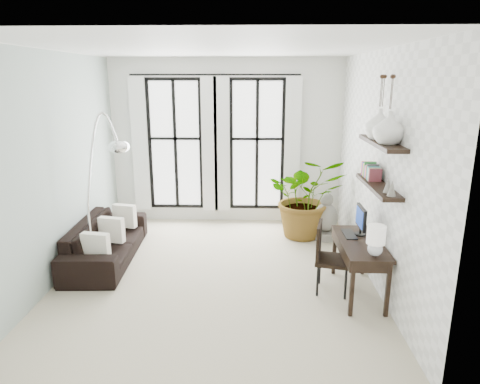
{
  "coord_description": "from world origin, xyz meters",
  "views": [
    {
      "loc": [
        0.54,
        -5.82,
        2.83
      ],
      "look_at": [
        0.34,
        0.3,
        1.19
      ],
      "focal_mm": 32.0,
      "sensor_mm": 36.0,
      "label": 1
    }
  ],
  "objects_px": {
    "plant": "(306,197)",
    "buddha": "(326,219)",
    "desk": "(361,246)",
    "arc_lamp": "(102,153)",
    "sofa": "(106,240)",
    "desk_chair": "(327,253)"
  },
  "relations": [
    {
      "from": "plant",
      "to": "arc_lamp",
      "type": "height_order",
      "value": "arc_lamp"
    },
    {
      "from": "sofa",
      "to": "arc_lamp",
      "type": "bearing_deg",
      "value": -147.04
    },
    {
      "from": "sofa",
      "to": "arc_lamp",
      "type": "distance_m",
      "value": 1.45
    },
    {
      "from": "desk",
      "to": "arc_lamp",
      "type": "bearing_deg",
      "value": 165.92
    },
    {
      "from": "sofa",
      "to": "plant",
      "type": "distance_m",
      "value": 3.51
    },
    {
      "from": "desk",
      "to": "buddha",
      "type": "xyz_separation_m",
      "value": [
        -0.1,
        2.11,
        -0.35
      ]
    },
    {
      "from": "plant",
      "to": "buddha",
      "type": "distance_m",
      "value": 0.54
    },
    {
      "from": "arc_lamp",
      "to": "buddha",
      "type": "bearing_deg",
      "value": 18.65
    },
    {
      "from": "plant",
      "to": "desk",
      "type": "height_order",
      "value": "plant"
    },
    {
      "from": "plant",
      "to": "desk",
      "type": "distance_m",
      "value": 2.26
    },
    {
      "from": "desk_chair",
      "to": "arc_lamp",
      "type": "bearing_deg",
      "value": 179.01
    },
    {
      "from": "plant",
      "to": "desk",
      "type": "relative_size",
      "value": 1.18
    },
    {
      "from": "arc_lamp",
      "to": "sofa",
      "type": "bearing_deg",
      "value": 125.47
    },
    {
      "from": "sofa",
      "to": "desk",
      "type": "bearing_deg",
      "value": -108.33
    },
    {
      "from": "desk",
      "to": "buddha",
      "type": "distance_m",
      "value": 2.14
    },
    {
      "from": "sofa",
      "to": "arc_lamp",
      "type": "height_order",
      "value": "arc_lamp"
    },
    {
      "from": "buddha",
      "to": "desk_chair",
      "type": "bearing_deg",
      "value": -98.92
    },
    {
      "from": "desk_chair",
      "to": "desk",
      "type": "bearing_deg",
      "value": -3.57
    },
    {
      "from": "plant",
      "to": "buddha",
      "type": "xyz_separation_m",
      "value": [
        0.36,
        -0.1,
        -0.39
      ]
    },
    {
      "from": "sofa",
      "to": "buddha",
      "type": "bearing_deg",
      "value": -76.5
    },
    {
      "from": "desk",
      "to": "desk_chair",
      "type": "relative_size",
      "value": 1.32
    },
    {
      "from": "sofa",
      "to": "desk",
      "type": "xyz_separation_m",
      "value": [
        3.75,
        -1.06,
        0.39
      ]
    }
  ]
}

